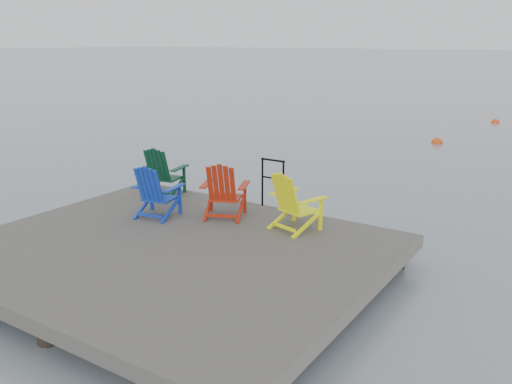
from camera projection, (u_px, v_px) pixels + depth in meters
The scene contains 9 objects.
ground at pixel (173, 277), 8.17m from camera, with size 400.00×400.00×0.00m, color gray.
dock at pixel (172, 255), 8.08m from camera, with size 6.00×5.00×1.40m.
handrail at pixel (273, 179), 9.73m from camera, with size 0.48×0.04×0.90m.
chair_green at pixel (163, 171), 10.54m from camera, with size 0.86×0.81×0.95m.
chair_blue at pixel (155, 191), 9.21m from camera, with size 0.82×0.78×0.92m.
chair_red at pixel (224, 190), 9.19m from camera, with size 0.95×0.91×0.97m.
chair_yellow at pixel (294, 201), 8.59m from camera, with size 0.89×0.84×0.95m.
buoy_a at pixel (437, 143), 18.66m from camera, with size 0.39×0.39×0.39m, color #C9430B.
buoy_b at pixel (495, 123), 23.23m from camera, with size 0.35×0.35×0.35m, color #EF3C0E.
Camera 1 is at (5.16, -5.61, 3.45)m, focal length 38.00 mm.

